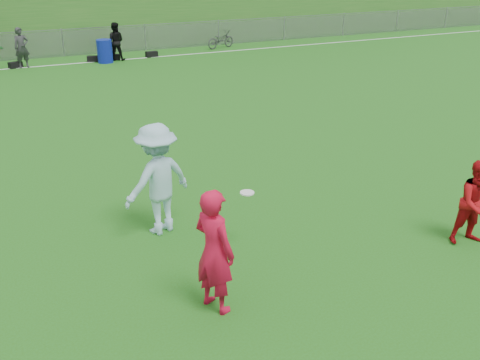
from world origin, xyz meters
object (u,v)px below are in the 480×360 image
player_red_left (214,251)px  bicycle (221,40)px  recycling_bin (105,51)px  player_red_center (477,203)px  frisbee (247,193)px  player_blue (158,179)px

player_red_left → bicycle: (8.66, 20.06, -0.48)m
player_red_left → recycling_bin: bearing=-30.4°
player_red_center → frisbee: (-3.60, 1.48, 0.27)m
player_blue → player_red_center: bearing=131.7°
frisbee → bicycle: (7.53, 18.76, -0.59)m
bicycle → frisbee: bearing=140.3°
player_blue → recycling_bin: 16.39m
player_red_left → bicycle: size_ratio=1.10×
frisbee → player_red_center: bearing=-22.3°
player_red_center → frisbee: size_ratio=6.32×
bicycle → player_red_center: bearing=151.2°
player_red_center → player_blue: player_blue is taller
player_red_left → frisbee: 1.73m
player_red_center → frisbee: player_red_center is taller
player_blue → frisbee: player_blue is taller
player_red_left → player_blue: (-0.03, 2.51, 0.09)m
player_red_center → recycling_bin: (-2.30, 18.87, -0.24)m
player_red_center → bicycle: size_ratio=0.90×
frisbee → bicycle: 20.22m
bicycle → player_red_left: bearing=138.9°
player_red_left → player_blue: player_blue is taller
player_blue → player_red_left: bearing=71.7°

